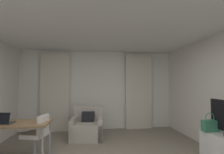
{
  "coord_description": "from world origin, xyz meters",
  "views": [
    {
      "loc": [
        -0.27,
        -2.53,
        1.49
      ],
      "look_at": [
        0.26,
        1.43,
        1.67
      ],
      "focal_mm": 26.41,
      "sensor_mm": 36.0,
      "label": 1
    }
  ],
  "objects_px": {
    "desk": "(10,126)",
    "handbag_primary": "(210,125)",
    "armchair": "(88,128)",
    "laptop": "(3,121)",
    "desk_chair": "(37,140)"
  },
  "relations": [
    {
      "from": "desk",
      "to": "handbag_primary",
      "type": "bearing_deg",
      "value": -6.12
    },
    {
      "from": "armchair",
      "to": "desk",
      "type": "relative_size",
      "value": 0.64
    },
    {
      "from": "laptop",
      "to": "handbag_primary",
      "type": "bearing_deg",
      "value": -4.88
    },
    {
      "from": "desk_chair",
      "to": "laptop",
      "type": "xyz_separation_m",
      "value": [
        -0.56,
        -0.13,
        0.41
      ]
    },
    {
      "from": "laptop",
      "to": "handbag_primary",
      "type": "relative_size",
      "value": 0.94
    },
    {
      "from": "desk",
      "to": "laptop",
      "type": "height_order",
      "value": "laptop"
    },
    {
      "from": "laptop",
      "to": "armchair",
      "type": "bearing_deg",
      "value": 41.14
    },
    {
      "from": "armchair",
      "to": "handbag_primary",
      "type": "relative_size",
      "value": 2.51
    },
    {
      "from": "armchair",
      "to": "handbag_primary",
      "type": "height_order",
      "value": "handbag_primary"
    },
    {
      "from": "desk",
      "to": "handbag_primary",
      "type": "distance_m",
      "value": 3.87
    },
    {
      "from": "desk_chair",
      "to": "armchair",
      "type": "bearing_deg",
      "value": 51.33
    },
    {
      "from": "armchair",
      "to": "laptop",
      "type": "bearing_deg",
      "value": -138.86
    },
    {
      "from": "desk",
      "to": "desk_chair",
      "type": "bearing_deg",
      "value": 5.85
    },
    {
      "from": "desk",
      "to": "desk_chair",
      "type": "relative_size",
      "value": 1.63
    },
    {
      "from": "desk_chair",
      "to": "laptop",
      "type": "bearing_deg",
      "value": -167.44
    }
  ]
}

